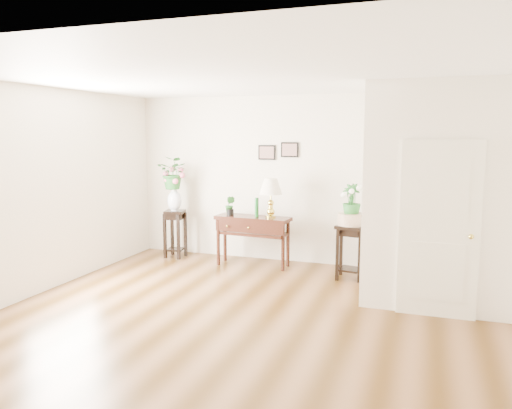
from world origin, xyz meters
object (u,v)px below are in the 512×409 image
at_px(console_table, 253,241).
at_px(plant_stand_b, 350,252).
at_px(plant_stand_a, 175,234).
at_px(table_lamp, 271,196).

distance_m(console_table, plant_stand_b, 1.65).
bearing_deg(console_table, plant_stand_a, -179.46).
xyz_separation_m(table_lamp, plant_stand_a, (-1.79, 0.09, -0.76)).
bearing_deg(table_lamp, console_table, 180.00).
distance_m(console_table, plant_stand_a, 1.49).
distance_m(table_lamp, plant_stand_b, 1.55).
height_order(table_lamp, plant_stand_a, table_lamp).
bearing_deg(plant_stand_a, table_lamp, -2.89).
bearing_deg(plant_stand_a, plant_stand_b, -5.85).
xyz_separation_m(console_table, table_lamp, (0.31, 0.00, 0.76)).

